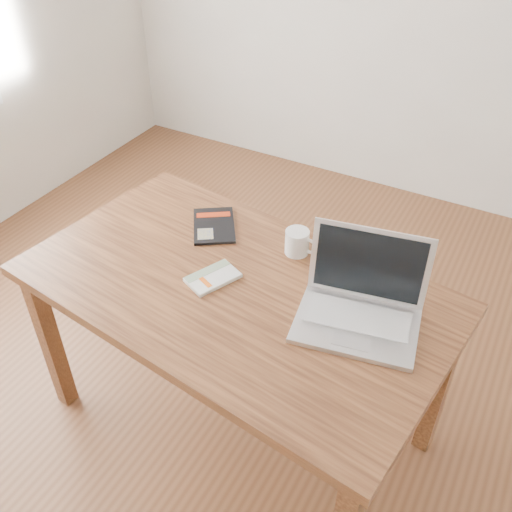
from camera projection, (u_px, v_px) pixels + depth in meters
The scene contains 6 objects.
room at pixel (225, 96), 1.65m from camera, with size 4.04×4.04×2.70m.
desk at pixel (235, 304), 1.98m from camera, with size 1.54×1.01×0.75m.
white_guidebook at pixel (213, 278), 1.94m from camera, with size 0.17×0.20×0.02m.
black_guidebook at pixel (214, 225), 2.18m from camera, with size 0.26×0.28×0.01m.
laptop at pixel (361, 303), 1.77m from camera, with size 0.42×0.36×0.26m.
coffee_mug at pixel (298, 242), 2.03m from camera, with size 0.12×0.09×0.09m.
Camera 1 is at (0.78, -1.35, 2.01)m, focal length 40.00 mm.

